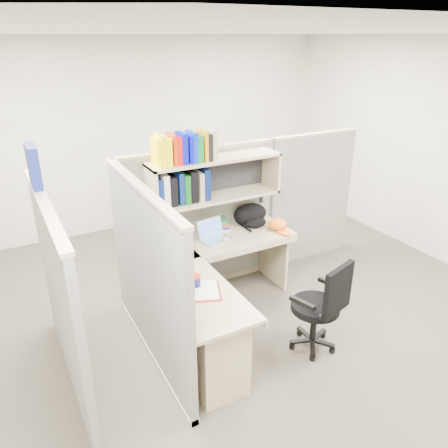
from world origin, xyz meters
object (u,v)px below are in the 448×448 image
snack_canister (195,280)px  task_chair (318,320)px  laptop (216,231)px  desk (216,316)px  backpack (253,215)px

snack_canister → task_chair: bearing=-24.5°
laptop → snack_canister: bearing=-137.2°
desk → task_chair: bearing=-21.8°
backpack → task_chair: bearing=-78.2°
desk → task_chair: 0.93m
laptop → backpack: size_ratio=0.75×
backpack → task_chair: backpack is taller
laptop → task_chair: bearing=-78.2°
snack_canister → desk: bearing=-39.0°
laptop → backpack: bearing=7.5°
backpack → task_chair: size_ratio=0.43×
snack_canister → task_chair: task_chair is taller
backpack → snack_canister: backpack is taller
desk → backpack: 1.44m
task_chair → backpack: bearing=85.4°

